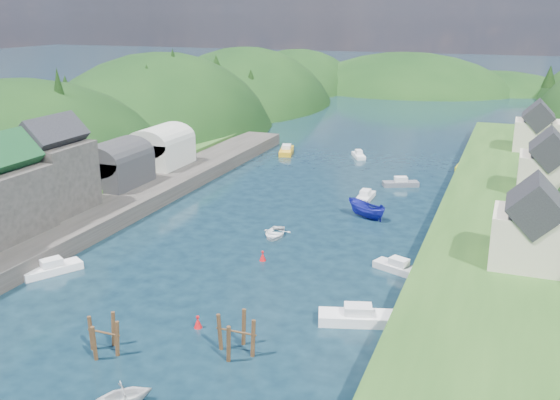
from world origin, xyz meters
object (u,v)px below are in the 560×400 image
at_px(channel_buoy_far, 263,256).
at_px(piling_cluster_near, 104,339).
at_px(piling_cluster_far, 236,338).
at_px(channel_buoy_near, 198,322).

bearing_deg(channel_buoy_far, piling_cluster_near, -101.61).
height_order(piling_cluster_near, piling_cluster_far, piling_cluster_far).
bearing_deg(channel_buoy_far, piling_cluster_far, -73.90).
bearing_deg(channel_buoy_near, piling_cluster_near, -128.87).
relative_size(piling_cluster_near, channel_buoy_far, 3.11).
bearing_deg(piling_cluster_far, piling_cluster_near, -159.49).
distance_m(piling_cluster_near, channel_buoy_near, 7.68).
bearing_deg(piling_cluster_far, channel_buoy_far, 106.10).
bearing_deg(piling_cluster_near, channel_buoy_near, 51.13).
bearing_deg(piling_cluster_near, channel_buoy_far, 78.39).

